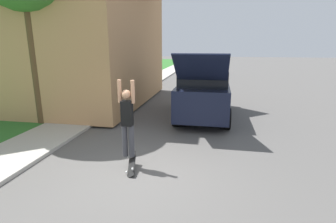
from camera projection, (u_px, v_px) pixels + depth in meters
The scene contains 8 objects.
ground_plane at pixel (138, 172), 6.21m from camera, with size 120.00×120.00×0.00m, color #54514F.
lawn at pixel (22, 103), 13.35m from camera, with size 10.00×80.00×0.08m.
sidewalk at pixel (103, 106), 12.55m from camera, with size 1.80×80.00×0.10m.
house at pixel (39, 8), 13.09m from camera, with size 11.59×9.19×8.89m.
suv_parked at pixel (204, 91), 10.65m from camera, with size 2.07×5.35×2.69m.
car_down_street at pixel (207, 68), 25.60m from camera, with size 1.94×4.22×1.43m.
skateboarder at pixel (127, 118), 6.16m from camera, with size 0.41×0.22×1.87m.
skateboard at pixel (132, 164), 6.25m from camera, with size 0.35×0.74×0.41m.
Camera 1 is at (1.75, -5.42, 2.95)m, focal length 28.00 mm.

